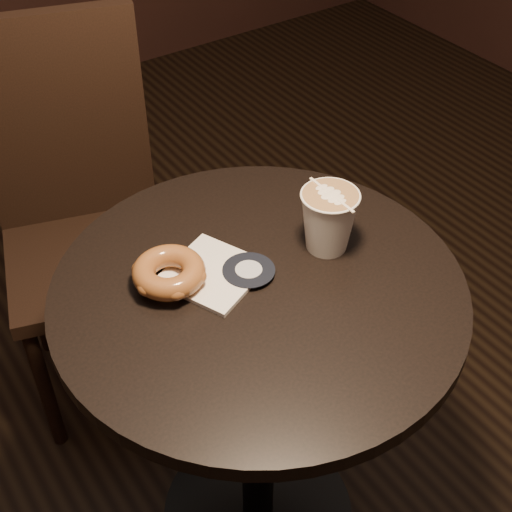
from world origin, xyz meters
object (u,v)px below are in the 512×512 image
object	(u,v)px
pastry_bag	(213,273)
latte_cup	(328,221)
cafe_table	(258,362)
chair	(79,202)
doughnut	(169,272)

from	to	relation	value
pastry_bag	latte_cup	size ratio (longest dim) A/B	1.29
cafe_table	latte_cup	size ratio (longest dim) A/B	6.60
cafe_table	latte_cup	bearing A→B (deg)	5.54
chair	doughnut	world-z (taller)	chair
pastry_bag	doughnut	bearing A→B (deg)	140.30
pastry_bag	cafe_table	bearing A→B (deg)	-75.19
cafe_table	latte_cup	world-z (taller)	latte_cup
chair	cafe_table	bearing A→B (deg)	-66.72
cafe_table	pastry_bag	distance (m)	0.22
doughnut	latte_cup	size ratio (longest dim) A/B	1.08
cafe_table	chair	xyz separation A→B (m)	(-0.08, 0.65, -0.00)
pastry_bag	doughnut	size ratio (longest dim) A/B	1.19
doughnut	latte_cup	xyz separation A→B (m)	(0.28, -0.07, 0.03)
chair	doughnut	size ratio (longest dim) A/B	7.99
cafe_table	chair	bearing A→B (deg)	96.59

